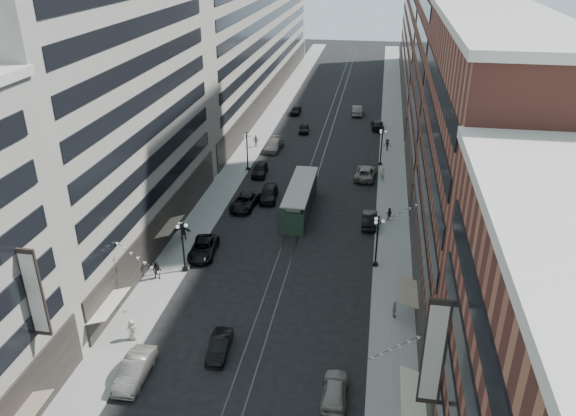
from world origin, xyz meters
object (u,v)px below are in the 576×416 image
Objects in this scene: lamppost_se_mid at (382,145)px; car_extra_1 at (269,193)px; pedestrian_5 at (183,231)px; pedestrian_9 at (387,145)px; car_8 at (274,145)px; pedestrian_8 at (382,174)px; lamppost_sw_mid at (247,150)px; car_11 at (365,173)px; car_14 at (357,110)px; pedestrian_2 at (157,271)px; car_2 at (203,248)px; car_5 at (220,346)px; lamppost_sw_far at (183,244)px; car_13 at (304,128)px; streetcar at (300,200)px; car_12 at (377,125)px; pedestrian_4 at (394,309)px; pedestrian_6 at (256,141)px; car_extra_0 at (260,169)px; pedestrian_1 at (132,330)px; lamppost_se_far at (377,240)px; car_7 at (245,202)px; pedestrian_7 at (389,214)px; car_4 at (335,390)px; car_10 at (370,219)px; car_1 at (135,370)px.

lamppost_se_mid is 19.69m from car_extra_1.
pedestrian_9 is (21.61, 32.11, -0.07)m from pedestrian_5.
pedestrian_5 is (-4.39, -29.76, 0.33)m from car_8.
pedestrian_8 is 0.35× the size of car_extra_1.
lamppost_sw_mid reaches higher than car_11.
car_8 is at bearing 59.28° from car_14.
pedestrian_2 is (-2.10, -28.85, -2.04)m from lamppost_sw_mid.
car_5 is (5.83, -14.55, -0.06)m from car_2.
car_13 is at bearing 83.27° from lamppost_sw_far.
pedestrian_8 reaches higher than car_8.
car_2 is 0.99× the size of car_8.
lamppost_se_mid is 0.45× the size of streetcar.
pedestrian_2 is 54.93m from car_12.
pedestrian_4 is 46.04m from pedestrian_6.
lamppost_sw_mid is at bearing 145.41° from car_extra_0.
car_5 is at bearing 176.89° from pedestrian_1.
lamppost_se_mid is (0.00, 28.00, 0.00)m from lamppost_se_far.
lamppost_se_far reaches higher than car_13.
car_5 is 48.31m from pedestrian_6.
car_7 is (-4.23, 26.20, 0.08)m from car_5.
car_12 is 8.96m from car_14.
pedestrian_8 is at bearing 54.64° from lamppost_sw_far.
pedestrian_5 reaches higher than pedestrian_7.
car_11 is 2.94× the size of pedestrian_5.
car_7 is 2.91× the size of pedestrian_6.
car_10 reaches higher than car_4.
pedestrian_4 is at bearing -26.43° from car_2.
lamppost_sw_mid is at bearing -164.80° from lamppost_se_mid.
pedestrian_1 is at bearing 56.75° from pedestrian_7.
car_12 is at bearing 63.89° from car_extra_1.
pedestrian_9 reaches higher than car_2.
car_5 is 7.40m from pedestrian_1.
lamppost_sw_mid is at bearing 90.69° from car_1.
car_12 is at bearing 76.19° from car_5.
car_8 is 19.19m from pedestrian_8.
car_2 is 1.31× the size of car_13.
pedestrian_2 reaches higher than car_12.
car_1 is 0.90× the size of car_7.
car_13 reaches higher than car_5.
car_8 reaches higher than car_2.
pedestrian_2 reaches higher than car_8.
car_1 is at bearing -148.49° from car_5.
pedestrian_2 is 27.95m from car_extra_0.
pedestrian_2 is (-11.30, -17.01, -0.53)m from streetcar.
lamppost_sw_mid is 3.04× the size of pedestrian_2.
car_extra_1 is at bearing -7.38° from pedestrian_7.
car_12 is at bearing -89.10° from car_11.
lamppost_sw_mid is 1.02× the size of car_2.
car_1 reaches higher than car_11.
car_13 is 2.13× the size of pedestrian_5.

